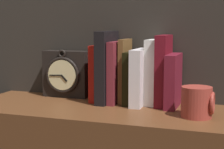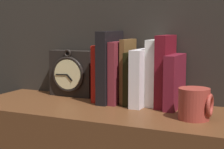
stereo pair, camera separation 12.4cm
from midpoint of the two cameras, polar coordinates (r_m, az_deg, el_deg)
name	(u,v)px [view 2 (the right image)]	position (r m, az deg, el deg)	size (l,w,h in m)	color
clock	(72,73)	(1.47, -3.73, 0.16)	(0.18, 0.07, 0.19)	black
book_slot0_red	(103,73)	(1.38, 1.16, 0.22)	(0.04, 0.12, 0.21)	red
book_slot1_black	(110,67)	(1.35, 2.30, 1.13)	(0.04, 0.16, 0.26)	black
book_slot2_maroon	(119,72)	(1.34, 3.77, 0.32)	(0.03, 0.14, 0.22)	maroon
book_slot3_brown	(128,71)	(1.35, 5.10, 0.49)	(0.02, 0.12, 0.23)	brown
book_slot4_black	(134,78)	(1.33, 5.98, -0.55)	(0.03, 0.14, 0.19)	black
book_slot5_white	(142,77)	(1.31, 7.35, -0.47)	(0.04, 0.16, 0.20)	white
book_slot6_white	(155,73)	(1.32, 9.30, 0.26)	(0.04, 0.11, 0.23)	white
book_slot7_maroon	(165,71)	(1.30, 10.88, 0.46)	(0.04, 0.13, 0.25)	maroon
book_slot8_maroon	(175,82)	(1.28, 12.33, -1.09)	(0.04, 0.15, 0.18)	maroon
mug	(195,104)	(1.15, 15.59, -4.37)	(0.10, 0.09, 0.09)	#9E382D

